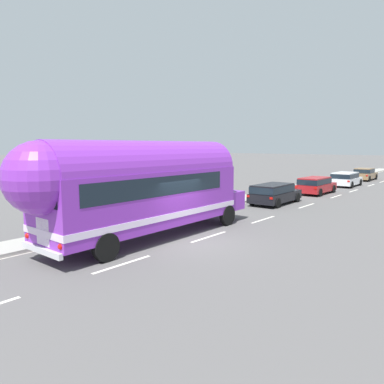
{
  "coord_description": "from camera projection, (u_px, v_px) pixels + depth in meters",
  "views": [
    {
      "loc": [
        9.19,
        -10.94,
        3.92
      ],
      "look_at": [
        -2.09,
        2.49,
        1.65
      ],
      "focal_mm": 33.62,
      "sensor_mm": 36.0,
      "label": 1
    }
  ],
  "objects": [
    {
      "name": "sidewalk_slab",
      "position": [
        233.0,
        201.0,
        25.19
      ],
      "size": [
        1.8,
        90.0,
        0.15
      ],
      "primitive_type": "cube",
      "color": "#9E9B93",
      "rests_on": "ground"
    },
    {
      "name": "lane_markings",
      "position": [
        277.0,
        200.0,
        25.98
      ],
      "size": [
        3.83,
        80.0,
        0.01
      ],
      "color": "silver",
      "rests_on": "ground"
    },
    {
      "name": "car_lead",
      "position": [
        274.0,
        192.0,
        24.16
      ],
      "size": [
        2.07,
        4.62,
        1.37
      ],
      "color": "black",
      "rests_on": "ground"
    },
    {
      "name": "car_fourth",
      "position": [
        364.0,
        174.0,
        40.99
      ],
      "size": [
        2.05,
        4.63,
        1.37
      ],
      "color": "olive",
      "rests_on": "ground"
    },
    {
      "name": "ground_plane",
      "position": [
        192.0,
        242.0,
        14.67
      ],
      "size": [
        300.0,
        300.0,
        0.0
      ],
      "primitive_type": "plane",
      "color": "#565454"
    },
    {
      "name": "painted_bus",
      "position": [
        141.0,
        185.0,
        14.75
      ],
      "size": [
        2.66,
        11.87,
        4.12
      ],
      "color": "purple",
      "rests_on": "ground"
    },
    {
      "name": "car_third",
      "position": [
        346.0,
        178.0,
        34.64
      ],
      "size": [
        2.07,
        4.39,
        1.37
      ],
      "color": "white",
      "rests_on": "ground"
    },
    {
      "name": "car_second",
      "position": [
        316.0,
        184.0,
        29.24
      ],
      "size": [
        1.92,
        4.45,
        1.37
      ],
      "color": "#A5191E",
      "rests_on": "ground"
    }
  ]
}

